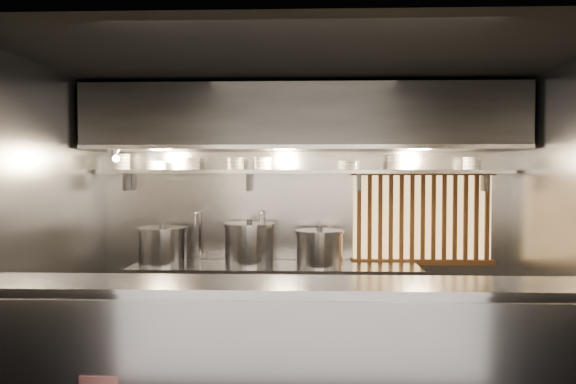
# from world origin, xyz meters

# --- Properties ---
(ceiling) EXTENTS (4.50, 4.50, 0.00)m
(ceiling) POSITION_xyz_m (0.00, 0.00, 2.80)
(ceiling) COLOR black
(ceiling) RESTS_ON wall_back
(wall_back) EXTENTS (4.50, 0.00, 4.50)m
(wall_back) POSITION_xyz_m (0.00, 1.50, 1.40)
(wall_back) COLOR gray
(wall_back) RESTS_ON floor
(wall_left) EXTENTS (0.00, 3.00, 3.00)m
(wall_left) POSITION_xyz_m (-2.25, 0.00, 1.40)
(wall_left) COLOR gray
(wall_left) RESTS_ON floor
(wall_right) EXTENTS (0.00, 3.00, 3.00)m
(wall_right) POSITION_xyz_m (2.25, 0.00, 1.40)
(wall_right) COLOR gray
(wall_right) RESTS_ON floor
(serving_counter) EXTENTS (4.50, 0.56, 1.13)m
(serving_counter) POSITION_xyz_m (0.00, -0.96, 0.57)
(serving_counter) COLOR #9D9DA2
(serving_counter) RESTS_ON floor
(cooking_bench) EXTENTS (3.00, 0.70, 0.90)m
(cooking_bench) POSITION_xyz_m (-0.30, 1.13, 0.45)
(cooking_bench) COLOR #9D9DA2
(cooking_bench) RESTS_ON floor
(bowl_shelf) EXTENTS (4.40, 0.34, 0.04)m
(bowl_shelf) POSITION_xyz_m (0.00, 1.32, 1.88)
(bowl_shelf) COLOR #9D9DA2
(bowl_shelf) RESTS_ON wall_back
(exhaust_hood) EXTENTS (4.40, 0.81, 0.65)m
(exhaust_hood) POSITION_xyz_m (0.00, 1.10, 2.42)
(exhaust_hood) COLOR #2D2D30
(exhaust_hood) RESTS_ON ceiling
(wood_screen) EXTENTS (1.56, 0.09, 1.04)m
(wood_screen) POSITION_xyz_m (1.30, 1.45, 1.38)
(wood_screen) COLOR #FFCA72
(wood_screen) RESTS_ON wall_back
(faucet_left) EXTENTS (0.04, 0.30, 0.50)m
(faucet_left) POSITION_xyz_m (-1.15, 1.37, 1.31)
(faucet_left) COLOR silver
(faucet_left) RESTS_ON wall_back
(faucet_right) EXTENTS (0.04, 0.30, 0.50)m
(faucet_right) POSITION_xyz_m (-0.45, 1.37, 1.31)
(faucet_right) COLOR silver
(faucet_right) RESTS_ON wall_back
(heat_lamp) EXTENTS (0.25, 0.35, 0.20)m
(heat_lamp) POSITION_xyz_m (-1.90, 0.85, 2.07)
(heat_lamp) COLOR #9D9DA2
(heat_lamp) RESTS_ON exhaust_hood
(pendant_bulb) EXTENTS (0.09, 0.09, 0.19)m
(pendant_bulb) POSITION_xyz_m (-0.10, 1.20, 1.96)
(pendant_bulb) COLOR #2D2D30
(pendant_bulb) RESTS_ON exhaust_hood
(stock_pot_left) EXTENTS (0.69, 0.69, 0.43)m
(stock_pot_left) POSITION_xyz_m (-1.49, 1.13, 1.10)
(stock_pot_left) COLOR #9D9DA2
(stock_pot_left) RESTS_ON cooking_bench
(stock_pot_mid) EXTENTS (0.71, 0.71, 0.48)m
(stock_pot_mid) POSITION_xyz_m (-0.57, 1.18, 1.12)
(stock_pot_mid) COLOR #9D9DA2
(stock_pot_mid) RESTS_ON cooking_bench
(stock_pot_right) EXTENTS (0.61, 0.61, 0.41)m
(stock_pot_right) POSITION_xyz_m (0.17, 1.09, 1.09)
(stock_pot_right) COLOR #9D9DA2
(stock_pot_right) RESTS_ON cooking_bench
(bowl_stack_0) EXTENTS (0.21, 0.21, 0.17)m
(bowl_stack_0) POSITION_xyz_m (-1.99, 1.32, 1.98)
(bowl_stack_0) COLOR silver
(bowl_stack_0) RESTS_ON bowl_shelf
(bowl_stack_1) EXTENTS (0.23, 0.23, 0.09)m
(bowl_stack_1) POSITION_xyz_m (-1.60, 1.32, 1.95)
(bowl_stack_1) COLOR silver
(bowl_stack_1) RESTS_ON bowl_shelf
(bowl_stack_2) EXTENTS (0.22, 0.22, 0.13)m
(bowl_stack_2) POSITION_xyz_m (-1.23, 1.32, 1.97)
(bowl_stack_2) COLOR silver
(bowl_stack_2) RESTS_ON bowl_shelf
(bowl_stack_3) EXTENTS (0.20, 0.20, 0.13)m
(bowl_stack_3) POSITION_xyz_m (-0.73, 1.32, 1.97)
(bowl_stack_3) COLOR silver
(bowl_stack_3) RESTS_ON bowl_shelf
(bowl_stack_4) EXTENTS (0.22, 0.22, 0.13)m
(bowl_stack_4) POSITION_xyz_m (-0.45, 1.32, 1.97)
(bowl_stack_4) COLOR silver
(bowl_stack_4) RESTS_ON bowl_shelf
(bowl_stack_5) EXTENTS (0.24, 0.24, 0.09)m
(bowl_stack_5) POSITION_xyz_m (0.49, 1.32, 1.95)
(bowl_stack_5) COLOR silver
(bowl_stack_5) RESTS_ON bowl_shelf
(bowl_stack_6) EXTENTS (0.22, 0.22, 0.17)m
(bowl_stack_6) POSITION_xyz_m (0.99, 1.32, 1.98)
(bowl_stack_6) COLOR silver
(bowl_stack_6) RESTS_ON bowl_shelf
(bowl_stack_7) EXTENTS (0.20, 0.20, 0.13)m
(bowl_stack_7) POSITION_xyz_m (1.79, 1.32, 1.97)
(bowl_stack_7) COLOR silver
(bowl_stack_7) RESTS_ON bowl_shelf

